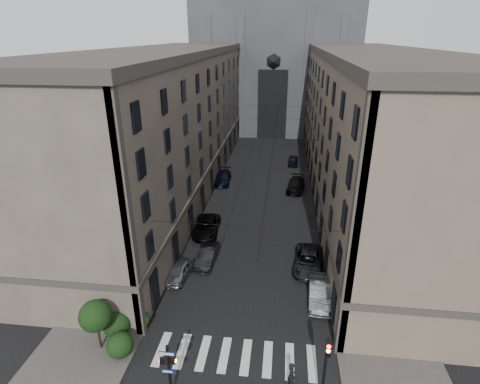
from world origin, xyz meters
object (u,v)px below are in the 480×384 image
at_px(car_left_midnear, 207,256).
at_px(car_left_far, 222,177).
at_px(car_right_midnear, 308,261).
at_px(car_right_far, 293,161).
at_px(pedestrian_signal_left, 169,367).
at_px(car_left_near, 179,271).
at_px(pedestrian, 291,375).
at_px(car_left_midfar, 206,227).
at_px(car_right_midfar, 296,185).
at_px(traffic_light_right, 326,364).
at_px(car_right_near, 319,292).
at_px(gothic_tower, 276,47).

bearing_deg(car_left_midnear, car_left_far, 97.46).
distance_m(car_right_midnear, car_right_far, 30.59).
distance_m(pedestrian_signal_left, car_right_far, 46.12).
relative_size(car_left_near, pedestrian, 2.15).
xyz_separation_m(pedestrian_signal_left, car_right_far, (7.97, 45.40, -1.61)).
bearing_deg(car_left_midfar, car_left_far, 89.67).
relative_size(car_left_midnear, car_left_far, 0.81).
distance_m(car_left_midnear, car_right_midfar, 21.38).
distance_m(traffic_light_right, car_right_midfar, 33.76).
xyz_separation_m(car_left_midfar, car_right_midfar, (10.10, 13.74, 0.00)).
relative_size(car_left_midnear, car_right_near, 0.91).
distance_m(traffic_light_right, car_right_midnear, 14.62).
bearing_deg(pedestrian, car_right_midnear, -31.24).
distance_m(pedestrian_signal_left, car_left_far, 35.88).
distance_m(car_right_midfar, pedestrian, 32.59).
bearing_deg(car_left_midnear, car_right_far, 76.50).
bearing_deg(car_left_midnear, traffic_light_right, -53.18).
height_order(pedestrian_signal_left, car_right_near, pedestrian_signal_left).
xyz_separation_m(car_right_midnear, pedestrian, (-1.67, -13.33, 0.18)).
bearing_deg(gothic_tower, car_left_near, -95.74).
height_order(car_left_midfar, car_right_midfar, car_right_midfar).
relative_size(car_left_midfar, car_left_far, 1.02).
height_order(traffic_light_right, car_right_near, traffic_light_right).
height_order(gothic_tower, pedestrian, gothic_tower).
distance_m(car_left_midfar, car_right_far, 26.94).
bearing_deg(pedestrian, car_left_far, -7.90).
relative_size(car_left_midfar, car_right_near, 1.15).
height_order(car_left_midfar, car_right_midnear, car_left_midfar).
xyz_separation_m(car_left_far, pedestrian, (9.95, -34.25, 0.16)).
xyz_separation_m(car_left_midnear, car_right_midnear, (9.67, 0.21, 0.04)).
height_order(pedestrian_signal_left, car_left_far, pedestrian_signal_left).
relative_size(car_right_far, pedestrian, 2.15).
distance_m(car_right_near, car_right_midnear, 4.75).
height_order(car_left_midfar, car_left_far, car_left_far).
bearing_deg(car_left_midfar, car_right_midfar, 50.74).
bearing_deg(car_right_midnear, gothic_tower, 100.94).
xyz_separation_m(gothic_tower, car_right_midnear, (5.47, -58.63, -17.01)).
bearing_deg(traffic_light_right, pedestrian, 149.02).
relative_size(pedestrian_signal_left, car_right_near, 0.81).
height_order(car_left_far, pedestrian, pedestrian).
bearing_deg(car_left_near, gothic_tower, 92.06).
distance_m(car_left_near, car_left_midfar, 8.56).
bearing_deg(car_left_far, car_left_near, -93.25).
bearing_deg(traffic_light_right, car_left_near, 136.02).
bearing_deg(car_left_near, car_right_near, 0.09).
xyz_separation_m(pedestrian_signal_left, car_right_near, (9.70, 10.13, -1.51)).
bearing_deg(car_right_midfar, car_left_midfar, -118.62).
xyz_separation_m(pedestrian_signal_left, car_left_midfar, (-1.93, 20.33, -1.53)).
bearing_deg(car_left_midnear, car_left_near, -123.26).
height_order(gothic_tower, pedestrian_signal_left, gothic_tower).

